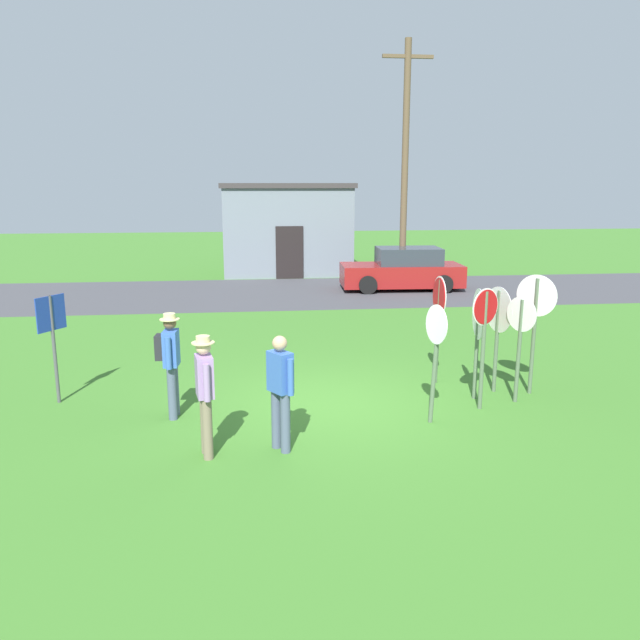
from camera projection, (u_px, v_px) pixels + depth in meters
ground_plane at (326, 405)px, 10.78m from camera, size 80.00×80.00×0.00m
street_asphalt at (287, 293)px, 21.85m from camera, size 60.00×6.40×0.01m
building_background at (287, 228)px, 26.39m from camera, size 5.43×3.75×3.77m
utility_pole at (405, 162)px, 22.22m from camera, size 1.80×0.24×8.64m
parked_car_on_street at (403, 270)px, 22.41m from camera, size 4.37×2.16×1.51m
stop_sign_nearest at (478, 325)px, 10.82m from camera, size 0.13×0.89×1.98m
stop_sign_tallest at (439, 311)px, 11.70m from camera, size 0.10×0.76×2.07m
stop_sign_leaning_left at (436, 345)px, 9.75m from camera, size 0.20×0.61×1.92m
stop_sign_center_cluster at (520, 333)px, 10.68m from camera, size 0.30×0.54×1.87m
stop_sign_leaning_right at (484, 330)px, 10.31m from camera, size 0.55×0.32×2.08m
stop_sign_rear_right at (498, 321)px, 11.20m from camera, size 0.18×0.82×1.96m
stop_sign_low_front at (535, 313)px, 11.07m from camera, size 0.50×0.57×2.19m
person_on_left at (170, 358)px, 10.01m from camera, size 0.41×0.57×1.74m
person_with_sunhat at (205, 389)px, 8.56m from camera, size 0.31×0.56×1.74m
person_in_teal at (280, 387)px, 8.76m from camera, size 0.38×0.49×1.69m
info_panel_leftmost at (52, 330)px, 10.63m from camera, size 0.34×0.52×1.90m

